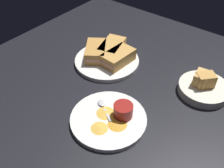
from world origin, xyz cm
name	(u,v)px	position (x,y,z in cm)	size (l,w,h in cm)	color
ground_plane	(117,82)	(0.00, 0.00, -1.50)	(110.00, 110.00, 3.00)	black
plate_sandwich_main	(107,61)	(-5.88, -9.64, 0.80)	(25.67, 25.67, 1.60)	white
sandwich_half_near	(118,57)	(-6.97, -4.89, 4.00)	(13.83, 8.72, 4.80)	tan
sandwich_half_far	(112,48)	(-10.63, -10.73, 4.00)	(14.62, 10.70, 4.80)	tan
sandwich_half_extra	(96,51)	(-4.79, -14.39, 4.00)	(15.01, 13.69, 4.80)	#C68C42
ramekin_dark_sauce	(95,50)	(-5.48, -15.40, 3.76)	(6.33, 6.33, 4.02)	#0C144C
spoon_by_dark_ramekin	(106,58)	(-6.04, -10.20, 1.96)	(2.54, 9.95, 0.80)	silver
plate_chips_companion	(108,119)	(17.80, 10.03, 0.80)	(23.85, 23.85, 1.60)	white
ramekin_light_gravy	(123,110)	(14.22, 13.01, 3.87)	(6.09, 6.09, 4.25)	maroon
spoon_by_gravy_ramekin	(103,106)	(15.30, 5.68, 1.96)	(6.20, 9.29, 0.80)	silver
plantain_chip_scatter	(108,121)	(19.04, 10.91, 1.90)	(13.15, 13.83, 0.60)	gold
bread_basket_rear	(203,87)	(-12.97, 27.68, 2.31)	(17.41, 17.41, 7.75)	silver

